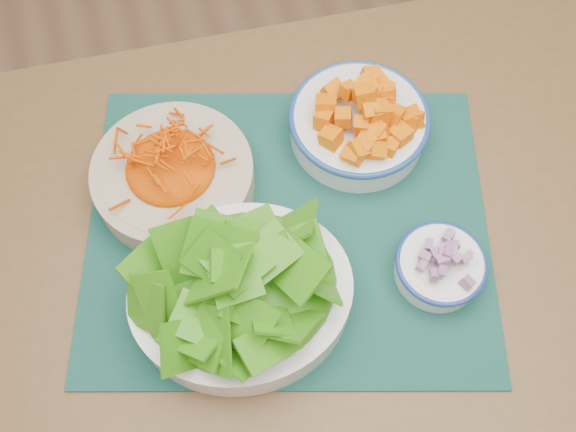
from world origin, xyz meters
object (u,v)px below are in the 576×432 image
(placemat, at_px, (288,226))
(onion_bowl, at_px, (440,265))
(table, at_px, (360,269))
(squash_bowl, at_px, (359,118))
(lettuce_bowl, at_px, (240,288))
(carrot_bowl, at_px, (172,173))

(placemat, relative_size, onion_bowl, 3.85)
(table, height_order, squash_bowl, squash_bowl)
(squash_bowl, bearing_deg, lettuce_bowl, -139.29)
(lettuce_bowl, xyz_separation_m, onion_bowl, (0.26, -0.04, -0.03))
(table, distance_m, onion_bowl, 0.16)
(table, relative_size, lettuce_bowl, 4.28)
(squash_bowl, bearing_deg, carrot_bowl, -179.48)
(placemat, height_order, squash_bowl, squash_bowl)
(carrot_bowl, bearing_deg, placemat, -39.22)
(table, distance_m, squash_bowl, 0.23)
(table, bearing_deg, lettuce_bowl, -165.18)
(carrot_bowl, xyz_separation_m, squash_bowl, (0.28, 0.00, 0.01))
(placemat, relative_size, lettuce_bowl, 1.80)
(lettuce_bowl, bearing_deg, carrot_bowl, 108.72)
(placemat, height_order, carrot_bowl, carrot_bowl)
(lettuce_bowl, bearing_deg, table, 16.54)
(table, relative_size, carrot_bowl, 4.59)
(placemat, bearing_deg, lettuce_bowl, -117.11)
(table, height_order, lettuce_bowl, lettuce_bowl)
(placemat, relative_size, carrot_bowl, 1.93)
(table, height_order, carrot_bowl, carrot_bowl)
(carrot_bowl, height_order, squash_bowl, squash_bowl)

